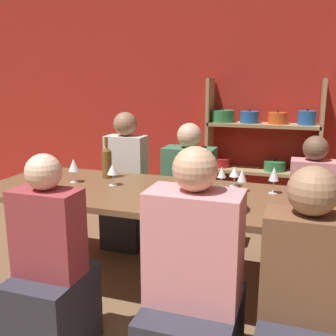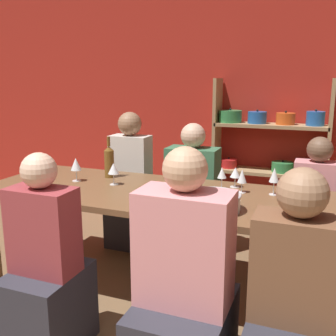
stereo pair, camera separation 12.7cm
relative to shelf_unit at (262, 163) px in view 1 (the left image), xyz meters
name	(u,v)px [view 1 (the left image)]	position (x,y,z in m)	size (l,w,h in m)	color
wall_back_red	(222,95)	(-0.51, 0.20, 0.73)	(8.80, 0.06, 2.70)	red
shelf_unit	(262,163)	(0.00, 0.00, 0.00)	(1.21, 0.30, 1.53)	tan
dining_table	(163,204)	(-0.49, -1.88, 0.06)	(2.59, 0.90, 0.76)	brown
mixing_bowl	(218,201)	(-0.06, -2.12, 0.20)	(0.32, 0.32, 0.10)	#B7BABC
wine_bottle_green	(107,162)	(-1.04, -1.64, 0.27)	(0.08, 0.08, 0.32)	brown
wine_glass_empty_a	(235,172)	(-0.05, -1.57, 0.25)	(0.08, 0.08, 0.15)	white
wine_glass_red_a	(112,170)	(-0.90, -1.83, 0.26)	(0.08, 0.08, 0.16)	white
wine_glass_white_a	(242,176)	(0.02, -1.69, 0.26)	(0.06, 0.06, 0.17)	white
wine_glass_white_b	(106,159)	(-1.11, -1.52, 0.27)	(0.06, 0.06, 0.18)	white
wine_glass_red_b	(309,202)	(0.45, -2.22, 0.27)	(0.08, 0.08, 0.18)	white
wine_glass_white_c	(222,173)	(-0.13, -1.66, 0.26)	(0.07, 0.07, 0.16)	white
wine_glass_white_d	(274,175)	(0.23, -1.67, 0.28)	(0.07, 0.07, 0.19)	white
wine_glass_white_e	(74,166)	(-1.21, -1.84, 0.27)	(0.08, 0.08, 0.18)	white
cell_phone	(41,193)	(-1.25, -2.19, 0.15)	(0.08, 0.15, 0.01)	black
person_near_a	(302,324)	(0.44, -2.63, -0.18)	(0.38, 0.48, 1.17)	#2D2D38
person_far_a	(127,196)	(-1.11, -1.14, -0.15)	(0.36, 0.45, 1.24)	#2D2D38
person_near_b	(52,284)	(-0.86, -2.68, -0.19)	(0.36, 0.45, 1.15)	#2D2D38
person_far_b	(309,221)	(0.50, -1.13, -0.21)	(0.35, 0.44, 1.10)	#2D2D38
person_near_c	(193,305)	(-0.06, -2.66, -0.17)	(0.45, 0.56, 1.23)	#2D2D38
person_far_c	(189,206)	(-0.52, -1.10, -0.20)	(0.45, 0.56, 1.16)	#2D2D38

